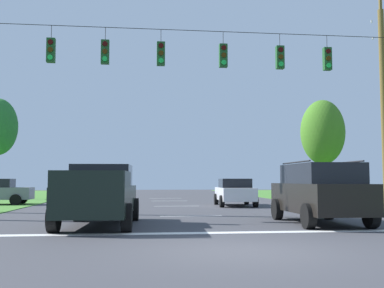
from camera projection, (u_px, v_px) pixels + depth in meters
ground_plane at (241, 251)px, 9.50m from camera, size 120.00×120.00×0.00m
stop_bar_stripe at (216, 233)px, 12.69m from camera, size 15.22×0.45×0.01m
lane_dash_0 at (191, 216)px, 18.64m from camera, size 2.50×0.15×0.01m
lane_dash_1 at (177, 206)px, 25.65m from camera, size 2.50×0.15×0.01m
lane_dash_2 at (169, 201)px, 32.04m from camera, size 2.50×0.15×0.01m
lane_dash_3 at (165, 198)px, 36.65m from camera, size 2.50×0.15×0.01m
overhead_signal_span at (192, 102)px, 18.47m from camera, size 18.52×0.31×7.83m
pickup_truck at (100, 195)px, 14.77m from camera, size 2.50×5.49×1.95m
suv_black at (320, 192)px, 15.43m from camera, size 2.26×4.82×2.05m
distant_car_crossing_white at (318, 190)px, 31.15m from camera, size 4.43×2.30×1.52m
distant_car_oncoming at (235, 192)px, 26.04m from camera, size 2.23×4.40×1.52m
utility_pole_mid_right at (383, 102)px, 22.67m from camera, size 0.28×1.91×10.64m
tree_roadside_far_right at (323, 132)px, 36.87m from camera, size 3.47×3.47×7.83m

